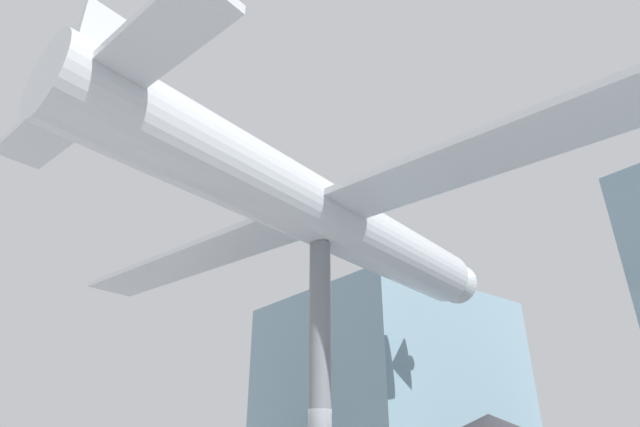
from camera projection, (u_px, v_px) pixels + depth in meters
glass_pavilion_left at (388, 391)px, 25.94m from camera, size 10.40×10.75×9.48m
support_pylon_central at (320, 373)px, 11.72m from camera, size 0.54×0.54×6.56m
suspended_airplane at (324, 215)px, 13.62m from camera, size 21.86×16.03×2.95m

